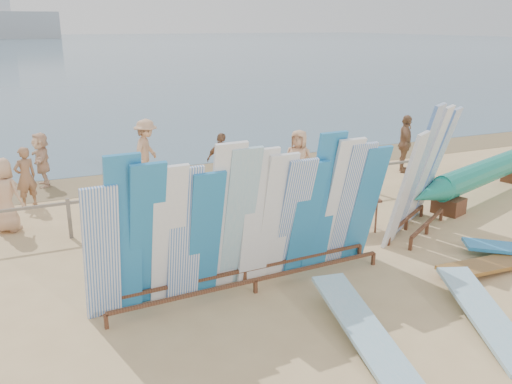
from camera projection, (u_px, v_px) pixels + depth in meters
name	position (u px, v px, depth m)	size (l,w,h in m)	color
ground	(298.00, 259.00, 10.75)	(160.00, 160.00, 0.00)	tan
ocean	(32.00, 44.00, 122.56)	(320.00, 240.00, 0.02)	#405D72
wet_sand_strip	(190.00, 172.00, 17.04)	(40.00, 2.60, 0.01)	olive
fence	(240.00, 189.00, 13.19)	(12.08, 0.08, 0.90)	#7B6E5D
main_surfboard_rack	(249.00, 223.00, 9.23)	(5.51, 1.03, 2.74)	brown
side_surfboard_rack	(422.00, 175.00, 11.78)	(2.60, 2.00, 2.94)	brown
outrigger_canoe	(488.00, 172.00, 14.49)	(7.13, 3.02, 1.04)	brown
vendor_table	(355.00, 213.00, 12.14)	(1.04, 0.82, 1.25)	brown
flat_board_c	(497.00, 268.00, 10.35)	(0.56, 2.70, 0.07)	#976429
flat_board_b	(484.00, 324.00, 8.42)	(0.56, 2.70, 0.07)	#81B8CF
flat_board_a	(361.00, 339.00, 8.02)	(0.56, 2.70, 0.07)	#81B8CF
beach_chair_left	(229.00, 194.00, 14.04)	(0.57, 0.59, 0.88)	red
beach_chair_right	(236.00, 190.00, 14.28)	(0.86, 0.86, 0.95)	red
stroller	(269.00, 185.00, 14.31)	(0.56, 0.75, 0.95)	red
beachgoer_3	(147.00, 151.00, 15.71)	(1.21, 0.50, 1.87)	tan
beachgoer_10	(405.00, 144.00, 16.82)	(1.05, 0.46, 1.80)	#8C6042
beachgoer_11	(42.00, 160.00, 15.39)	(1.45, 0.47, 1.56)	beige
beachgoer_0	(4.00, 195.00, 11.99)	(0.82, 0.39, 1.68)	tan
beachgoer_1	(26.00, 177.00, 13.65)	(0.57, 0.31, 1.55)	#8C6042
beachgoer_4	(222.00, 161.00, 15.08)	(0.94, 0.41, 1.60)	#8C6042
beachgoer_6	(298.00, 162.00, 14.74)	(0.86, 0.41, 1.76)	tan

